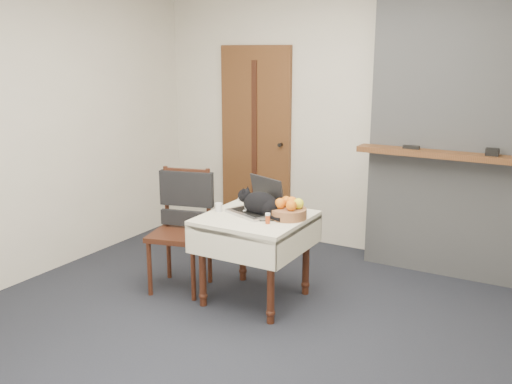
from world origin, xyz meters
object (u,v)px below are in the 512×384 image
side_table (255,230)px  pill_bottle (268,218)px  door (256,142)px  chair (184,212)px  laptop (259,204)px  cat (261,204)px  cream_jar (219,207)px  fruit_basket (289,210)px

side_table → pill_bottle: size_ratio=9.82×
door → chair: door is taller
laptop → pill_bottle: 0.30m
door → cat: (0.92, -1.51, -0.21)m
door → cream_jar: door is taller
cat → cream_jar: (-0.35, -0.06, -0.06)m
laptop → chair: chair is taller
door → cat: bearing=-58.7°
door → pill_bottle: size_ratio=25.17×
side_table → laptop: size_ratio=1.68×
door → cat: 1.78m
cream_jar → pill_bottle: bearing=-11.1°
door → cream_jar: (0.57, -1.57, -0.27)m
pill_bottle → chair: 0.87m
side_table → fruit_basket: (0.25, 0.07, 0.18)m
laptop → pill_bottle: bearing=-26.0°
side_table → cat: (0.03, 0.03, 0.20)m
fruit_basket → cream_jar: bearing=-169.2°
side_table → pill_bottle: pill_bottle is taller
side_table → cat: bearing=41.2°
laptop → cream_jar: (-0.29, -0.12, -0.04)m
pill_bottle → fruit_basket: size_ratio=0.29×
cream_jar → chair: size_ratio=0.07×
chair → fruit_basket: bearing=-8.4°
cat → fruit_basket: size_ratio=1.57×
fruit_basket → laptop: bearing=176.8°
side_table → cream_jar: (-0.32, -0.03, 0.15)m
side_table → chair: size_ratio=0.78×
door → side_table: (0.88, -1.54, -0.41)m
cream_jar → pill_bottle: (0.50, -0.10, 0.01)m
cream_jar → side_table: bearing=6.1°
side_table → cream_jar: bearing=-173.9°
laptop → pill_bottle: (0.20, -0.22, -0.03)m
laptop → chair: (-0.65, -0.11, -0.13)m
chair → cream_jar: bearing=-16.2°
pill_bottle → chair: size_ratio=0.08×
laptop → cat: size_ratio=1.07×
fruit_basket → chair: (-0.93, -0.10, -0.12)m
door → laptop: door is taller
side_table → fruit_basket: size_ratio=2.81×
door → laptop: size_ratio=4.30×
side_table → cat: size_ratio=1.79×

